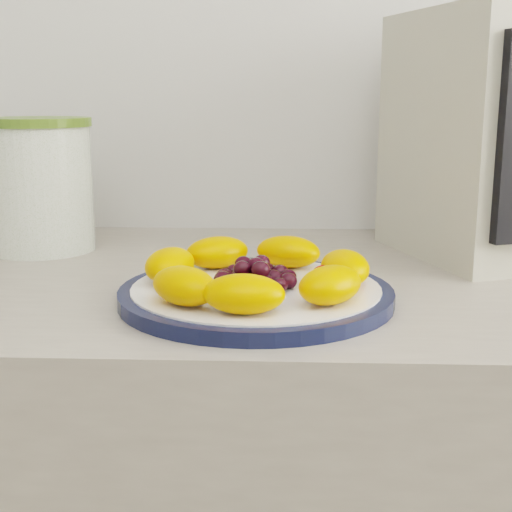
{
  "coord_description": "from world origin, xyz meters",
  "views": [
    {
      "loc": [
        -0.03,
        0.35,
        1.12
      ],
      "look_at": [
        -0.06,
        1.07,
        0.95
      ],
      "focal_mm": 50.0,
      "sensor_mm": 36.0,
      "label": 1
    }
  ],
  "objects": [
    {
      "name": "plate_face",
      "position": [
        -0.06,
        1.07,
        0.91
      ],
      "size": [
        0.26,
        0.26,
        0.02
      ],
      "primitive_type": "cylinder",
      "color": "white",
      "rests_on": "counter"
    },
    {
      "name": "canister",
      "position": [
        -0.37,
        1.32,
        0.99
      ],
      "size": [
        0.15,
        0.15,
        0.17
      ],
      "primitive_type": "cylinder",
      "rotation": [
        0.0,
        0.0,
        -0.08
      ],
      "color": "#4A6A20",
      "rests_on": "counter"
    },
    {
      "name": "fruit_plate",
      "position": [
        -0.06,
        1.07,
        0.93
      ],
      "size": [
        0.25,
        0.25,
        0.04
      ],
      "color": "orange",
      "rests_on": "plate_face"
    },
    {
      "name": "appliance_body",
      "position": [
        0.23,
        1.32,
        1.06
      ],
      "size": [
        0.26,
        0.3,
        0.32
      ],
      "primitive_type": "cube",
      "rotation": [
        0.0,
        0.0,
        0.34
      ],
      "color": "#B9B49E",
      "rests_on": "counter"
    },
    {
      "name": "plate_rim",
      "position": [
        -0.06,
        1.07,
        0.91
      ],
      "size": [
        0.29,
        0.29,
        0.01
      ],
      "primitive_type": "cylinder",
      "color": "#101735",
      "rests_on": "counter"
    },
    {
      "name": "canister_lid",
      "position": [
        -0.37,
        1.32,
        1.08
      ],
      "size": [
        0.16,
        0.16,
        0.01
      ],
      "primitive_type": "cylinder",
      "rotation": [
        0.0,
        0.0,
        -0.08
      ],
      "color": "#557326",
      "rests_on": "canister"
    }
  ]
}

